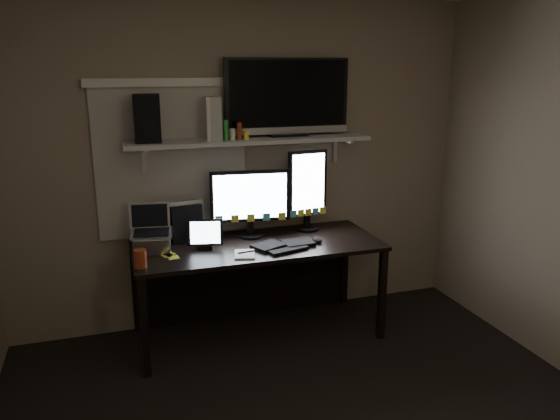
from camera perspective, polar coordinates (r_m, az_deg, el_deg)
name	(u,v)px	position (r m, az deg, el deg)	size (l,w,h in m)	color
back_wall	(244,165)	(4.23, -3.79, 4.70)	(3.60, 3.60, 0.00)	#7E705A
window_blinds	(172,163)	(4.11, -11.23, 4.86)	(1.10, 0.02, 1.10)	beige
desk	(254,261)	(4.18, -2.78, -5.32)	(1.80, 0.75, 0.73)	black
wall_shelf	(249,140)	(4.03, -3.23, 7.29)	(1.80, 0.35, 0.03)	#B5B6B0
monitor_landscape	(250,203)	(4.10, -3.13, 0.72)	(0.60, 0.06, 0.53)	black
monitor_portrait	(307,190)	(4.26, 2.88, 2.10)	(0.32, 0.06, 0.65)	black
keyboard	(283,245)	(3.94, 0.36, -3.65)	(0.45, 0.18, 0.03)	black
mouse	(317,240)	(4.04, 3.89, -3.14)	(0.06, 0.10, 0.04)	black
notepad	(245,254)	(3.78, -3.72, -4.64)	(0.14, 0.19, 0.01)	silver
tablet	(205,234)	(3.90, -7.86, -2.51)	(0.25, 0.10, 0.22)	black
file_sorter	(185,221)	(4.09, -9.86, -1.19)	(0.23, 0.11, 0.30)	black
laptop	(151,229)	(3.91, -13.29, -1.97)	(0.28, 0.23, 0.32)	#B8B8BD
cup	(140,258)	(3.64, -14.40, -4.93)	(0.08, 0.08, 0.12)	maroon
sticky_notes	(180,254)	(3.85, -10.41, -4.54)	(0.32, 0.24, 0.00)	yellow
tv	(287,98)	(4.14, 0.75, 11.67)	(0.95, 0.17, 0.57)	black
game_console	(213,118)	(3.98, -7.04, 9.54)	(0.08, 0.26, 0.31)	beige
speaker	(147,118)	(3.92, -13.69, 9.29)	(0.18, 0.22, 0.33)	black
bottles	(229,130)	(3.92, -5.34, 8.33)	(0.23, 0.05, 0.15)	#A50F0C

